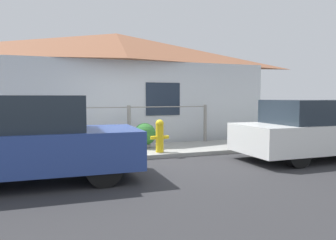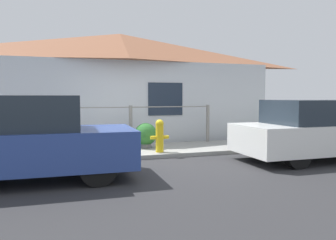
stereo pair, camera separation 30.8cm
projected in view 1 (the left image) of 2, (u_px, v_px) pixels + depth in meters
The scene contains 10 objects.
ground_plane at pixel (147, 160), 7.66m from camera, with size 60.00×60.00×0.00m, color #2D2D30.
sidewalk at pixel (136, 151), 8.54m from camera, with size 24.00×1.89×0.10m.
house at pixel (118, 55), 10.45m from camera, with size 9.96×2.23×3.51m.
fence at pixel (129, 123), 9.23m from camera, with size 4.90×0.10×1.13m.
car_left at pixel (29, 140), 5.58m from camera, with size 3.68×1.71×1.49m.
car_right at pixel (321, 130), 7.84m from camera, with size 4.32×1.65×1.40m.
fire_hydrant at pixel (160, 135), 8.09m from camera, with size 0.46×0.21×0.81m.
potted_plant_near_hydrant at pixel (145, 135), 8.76m from camera, with size 0.60×0.60×0.67m.
potted_plant_by_fence at pixel (64, 138), 8.48m from camera, with size 0.39×0.39×0.52m.
potted_plant_corner at pixel (264, 131), 10.59m from camera, with size 0.38×0.38×0.47m.
Camera 1 is at (-2.20, -7.26, 1.47)m, focal length 35.00 mm.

